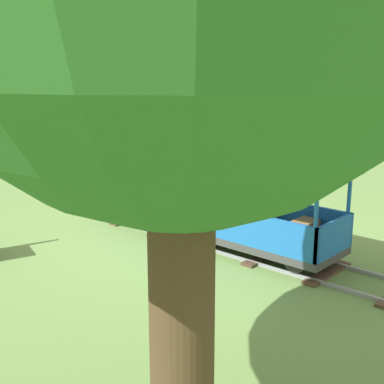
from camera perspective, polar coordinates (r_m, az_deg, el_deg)
name	(u,v)px	position (r m, az deg, el deg)	size (l,w,h in m)	color
ground_plane	(194,236)	(6.30, 0.17, -4.91)	(60.00, 60.00, 0.00)	#608442
track	(194,235)	(6.29, 0.17, -4.76)	(0.76, 5.70, 0.04)	gray
locomotive	(145,187)	(6.75, -5.22, 0.53)	(0.72, 1.45, 0.97)	#192338
passenger_car	(255,217)	(5.64, 7.00, -2.72)	(0.82, 2.00, 0.97)	#3F3F3F
conductor_person	(229,146)	(7.11, 4.13, 5.11)	(0.30, 0.30, 1.62)	#282D47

